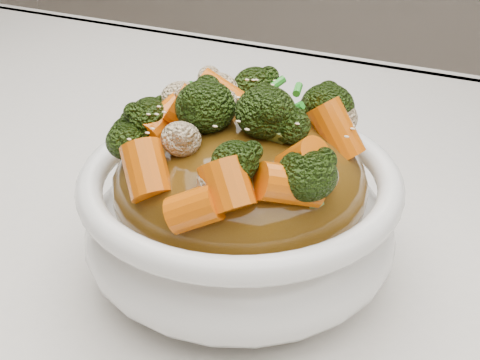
% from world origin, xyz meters
% --- Properties ---
extents(tablecloth, '(1.20, 0.80, 0.04)m').
position_xyz_m(tablecloth, '(0.00, 0.00, 0.73)').
color(tablecloth, silver).
rests_on(tablecloth, dining_table).
extents(bowl, '(0.20, 0.20, 0.08)m').
position_xyz_m(bowl, '(-0.01, -0.01, 0.79)').
color(bowl, white).
rests_on(bowl, tablecloth).
extents(sauce_base, '(0.16, 0.16, 0.09)m').
position_xyz_m(sauce_base, '(-0.01, -0.01, 0.81)').
color(sauce_base, '#53360E').
rests_on(sauce_base, bowl).
extents(carrots, '(0.16, 0.16, 0.05)m').
position_xyz_m(carrots, '(-0.01, -0.01, 0.87)').
color(carrots, '#D65C06').
rests_on(carrots, sauce_base).
extents(broccoli, '(0.16, 0.16, 0.04)m').
position_xyz_m(broccoli, '(-0.01, -0.01, 0.87)').
color(broccoli, black).
rests_on(broccoli, sauce_base).
extents(cauliflower, '(0.16, 0.16, 0.03)m').
position_xyz_m(cauliflower, '(-0.01, -0.01, 0.87)').
color(cauliflower, beige).
rests_on(cauliflower, sauce_base).
extents(scallions, '(0.12, 0.12, 0.02)m').
position_xyz_m(scallions, '(-0.01, -0.01, 0.87)').
color(scallions, '#238B20').
rests_on(scallions, sauce_base).
extents(sesame_seeds, '(0.15, 0.15, 0.01)m').
position_xyz_m(sesame_seeds, '(-0.01, -0.01, 0.87)').
color(sesame_seeds, beige).
rests_on(sesame_seeds, sauce_base).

